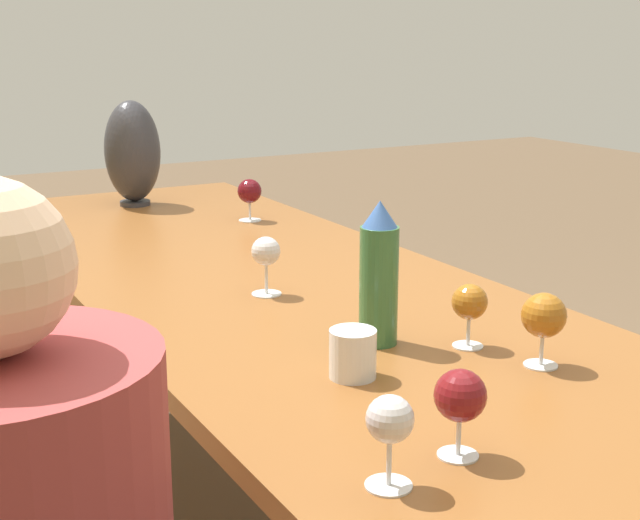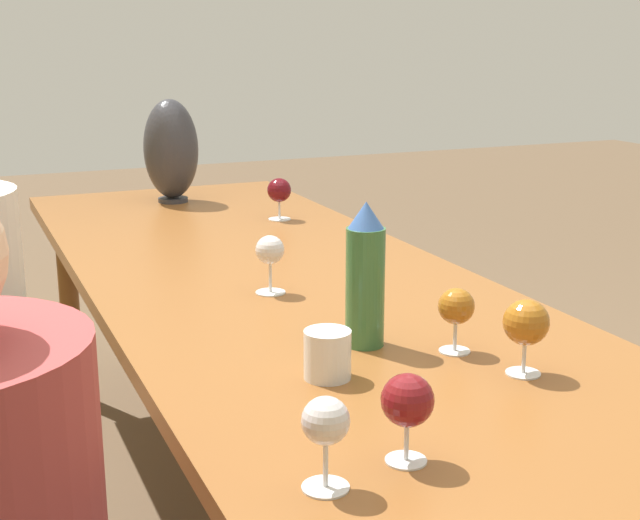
% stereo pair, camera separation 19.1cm
% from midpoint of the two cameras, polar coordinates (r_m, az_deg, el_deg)
% --- Properties ---
extents(dining_table, '(3.09, 0.90, 0.75)m').
position_cam_midpoint_polar(dining_table, '(1.99, 2.33, -4.29)').
color(dining_table, brown).
rests_on(dining_table, ground_plane).
extents(water_bottle, '(0.07, 0.07, 0.28)m').
position_cam_midpoint_polar(water_bottle, '(1.66, 6.21, -1.12)').
color(water_bottle, '#336638').
rests_on(water_bottle, dining_table).
extents(water_tumbler, '(0.08, 0.08, 0.09)m').
position_cam_midpoint_polar(water_tumbler, '(1.53, 4.08, -6.11)').
color(water_tumbler, silver).
rests_on(water_tumbler, dining_table).
extents(vase, '(0.19, 0.19, 0.35)m').
position_cam_midpoint_polar(vase, '(3.09, -7.84, 7.00)').
color(vase, '#2D2D33').
rests_on(vase, dining_table).
extents(wine_glass_0, '(0.07, 0.07, 0.13)m').
position_cam_midpoint_polar(wine_glass_0, '(1.24, 10.09, -9.02)').
color(wine_glass_0, silver).
rests_on(wine_glass_0, dining_table).
extents(wine_glass_1, '(0.07, 0.07, 0.13)m').
position_cam_midpoint_polar(wine_glass_1, '(1.99, -0.49, 0.47)').
color(wine_glass_1, silver).
rests_on(wine_glass_1, dining_table).
extents(wine_glass_2, '(0.06, 0.06, 0.13)m').
position_cam_midpoint_polar(wine_glass_2, '(1.16, 5.17, -10.52)').
color(wine_glass_2, silver).
rests_on(wine_glass_2, dining_table).
extents(wine_glass_3, '(0.08, 0.08, 0.13)m').
position_cam_midpoint_polar(wine_glass_3, '(2.78, -0.67, 4.41)').
color(wine_glass_3, silver).
rests_on(wine_glass_3, dining_table).
extents(wine_glass_4, '(0.07, 0.07, 0.12)m').
position_cam_midpoint_polar(wine_glass_4, '(1.67, 11.99, -3.06)').
color(wine_glass_4, silver).
rests_on(wine_glass_4, dining_table).
extents(wine_glass_5, '(0.08, 0.08, 0.13)m').
position_cam_midpoint_polar(wine_glass_5, '(1.59, 16.45, -3.98)').
color(wine_glass_5, silver).
rests_on(wine_glass_5, dining_table).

